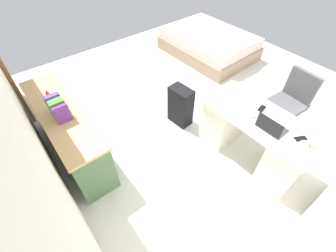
# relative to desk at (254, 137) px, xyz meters

# --- Properties ---
(ground_plane) EXTENTS (5.90, 5.90, 0.00)m
(ground_plane) POSITION_rel_desk_xyz_m (1.27, -0.18, -0.39)
(ground_plane) COLOR silver
(wall_back) EXTENTS (4.58, 0.10, 2.80)m
(wall_back) POSITION_rel_desk_xyz_m (1.27, 2.27, 1.01)
(wall_back) COLOR white
(wall_back) RESTS_ON ground_plane
(desk) EXTENTS (1.46, 0.70, 0.75)m
(desk) POSITION_rel_desk_xyz_m (0.00, 0.00, 0.00)
(desk) COLOR silver
(desk) RESTS_ON ground_plane
(office_chair) EXTENTS (0.52, 0.52, 0.94)m
(office_chair) POSITION_rel_desk_xyz_m (0.07, -0.88, 0.03)
(office_chair) COLOR black
(office_chair) RESTS_ON ground_plane
(credenza) EXTENTS (1.80, 0.48, 0.79)m
(credenza) POSITION_rel_desk_xyz_m (1.57, 1.89, 0.01)
(credenza) COLOR #4C6B47
(credenza) RESTS_ON ground_plane
(bed) EXTENTS (1.95, 1.47, 0.58)m
(bed) POSITION_rel_desk_xyz_m (2.37, -1.58, -0.15)
(bed) COLOR gray
(bed) RESTS_ON ground_plane
(suitcase_black) EXTENTS (0.38, 0.26, 0.65)m
(suitcase_black) POSITION_rel_desk_xyz_m (1.12, 0.32, -0.07)
(suitcase_black) COLOR black
(suitcase_black) RESTS_ON ground_plane
(laptop) EXTENTS (0.32, 0.23, 0.21)m
(laptop) POSITION_rel_desk_xyz_m (-0.18, 0.10, 0.41)
(laptop) COLOR #333338
(laptop) RESTS_ON desk
(computer_mouse) EXTENTS (0.06, 0.10, 0.03)m
(computer_mouse) POSITION_rel_desk_xyz_m (0.08, 0.07, 0.37)
(computer_mouse) COLOR white
(computer_mouse) RESTS_ON desk
(cell_phone_near_laptop) EXTENTS (0.12, 0.15, 0.01)m
(cell_phone_near_laptop) POSITION_rel_desk_xyz_m (-0.48, -0.05, 0.36)
(cell_phone_near_laptop) COLOR black
(cell_phone_near_laptop) RESTS_ON desk
(cell_phone_by_mouse) EXTENTS (0.09, 0.15, 0.01)m
(cell_phone_by_mouse) POSITION_rel_desk_xyz_m (0.09, -0.13, 0.36)
(cell_phone_by_mouse) COLOR black
(cell_phone_by_mouse) RESTS_ON desk
(desk_lamp) EXTENTS (0.16, 0.11, 0.34)m
(desk_lamp) POSITION_rel_desk_xyz_m (-0.51, -0.01, 0.61)
(desk_lamp) COLOR silver
(desk_lamp) RESTS_ON desk
(book_row) EXTENTS (0.32, 0.17, 0.24)m
(book_row) POSITION_rel_desk_xyz_m (1.48, 1.89, 0.51)
(book_row) COLOR #66308A
(book_row) RESTS_ON credenza
(figurine_small) EXTENTS (0.08, 0.08, 0.11)m
(figurine_small) POSITION_rel_desk_xyz_m (1.93, 1.89, 0.46)
(figurine_small) COLOR red
(figurine_small) RESTS_ON credenza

